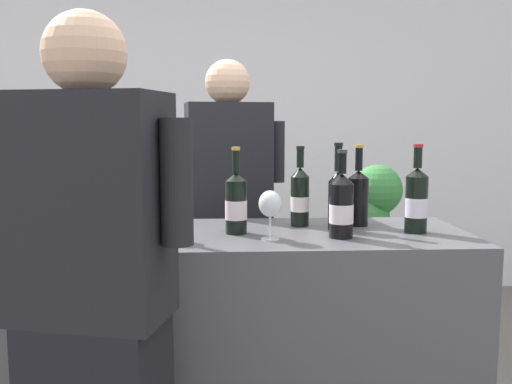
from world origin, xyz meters
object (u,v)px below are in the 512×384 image
potted_shrub (369,250)px  wine_bottle_7 (358,196)px  wine_bottle_5 (143,202)px  person_server (229,243)px  person_guest (95,344)px  wine_bottle_1 (341,206)px  wine_bottle_9 (236,203)px  wine_bottle_6 (416,200)px  wine_bottle_8 (54,203)px  wine_bottle_0 (300,196)px  wine_glass (270,205)px  wine_bottle_4 (108,194)px  wine_bottle_3 (83,205)px  wine_bottle_2 (338,197)px

potted_shrub → wine_bottle_7: bearing=-107.2°
wine_bottle_5 → wine_bottle_7: wine_bottle_5 is taller
person_server → person_guest: size_ratio=1.01×
potted_shrub → person_server: bearing=-147.7°
wine_bottle_1 → wine_bottle_9: 0.38m
wine_bottle_6 → wine_bottle_8: bearing=-175.8°
wine_bottle_0 → person_server: 0.62m
wine_bottle_5 → wine_bottle_0: bearing=16.6°
wine_bottle_5 → wine_bottle_1: bearing=-5.0°
wine_glass → wine_bottle_1: bearing=5.4°
wine_bottle_5 → wine_glass: wine_bottle_5 is taller
wine_bottle_6 → wine_bottle_9: wine_bottle_6 is taller
wine_bottle_4 → wine_bottle_5: size_ratio=0.96×
wine_bottle_5 → wine_bottle_4: bearing=129.2°
wine_bottle_0 → wine_bottle_7: wine_bottle_7 is taller
wine_bottle_1 → person_server: 0.85m
wine_bottle_4 → person_guest: size_ratio=0.20×
wine_bottle_4 → wine_bottle_3: bearing=-106.8°
person_guest → wine_bottle_9: bearing=57.3°
wine_bottle_3 → wine_bottle_8: 0.13m
wine_bottle_6 → wine_bottle_1: bearing=-165.0°
wine_bottle_7 → wine_glass: 0.44m
wine_bottle_0 → wine_bottle_4: wine_bottle_4 is taller
wine_bottle_3 → wine_bottle_9: bearing=0.6°
wine_bottle_2 → person_server: person_server is taller
potted_shrub → wine_glass: bearing=-118.3°
wine_bottle_3 → wine_bottle_5: 0.22m
wine_bottle_9 → person_server: (-0.03, 0.61, -0.28)m
wine_bottle_3 → person_guest: 0.67m
wine_bottle_3 → wine_bottle_9: (0.54, 0.01, 0.00)m
potted_shrub → wine_bottle_3: bearing=-139.7°
wine_bottle_3 → wine_bottle_7: 1.03m
wine_bottle_7 → wine_glass: wine_bottle_7 is taller
wine_bottle_1 → wine_bottle_9: bearing=165.4°
potted_shrub → wine_bottle_1: bearing=-108.9°
wine_bottle_4 → wine_bottle_6: wine_bottle_4 is taller
wine_bottle_4 → person_guest: (0.11, -0.76, -0.30)m
wine_bottle_9 → wine_glass: 0.17m
wine_bottle_6 → wine_bottle_7: wine_bottle_6 is taller
wine_bottle_2 → wine_bottle_4: bearing=172.7°
wine_bottle_0 → wine_bottle_9: bearing=-151.1°
wine_bottle_5 → potted_shrub: size_ratio=0.30×
wine_bottle_2 → wine_bottle_4: (-0.87, 0.11, 0.00)m
wine_bottle_6 → person_guest: (-1.04, -0.57, -0.29)m
wine_bottle_3 → potted_shrub: bearing=40.3°
wine_bottle_1 → wine_bottle_4: 0.90m
wine_bottle_0 → wine_bottle_8: wine_bottle_8 is taller
wine_bottle_9 → wine_bottle_5: bearing=-174.1°
person_guest → wine_bottle_8: bearing=116.1°
wine_bottle_8 → person_server: (0.59, 0.72, -0.30)m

